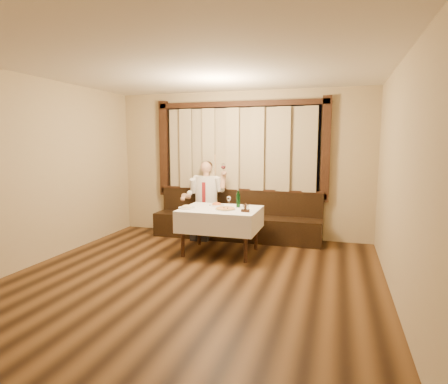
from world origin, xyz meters
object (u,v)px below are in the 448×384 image
(banquette, at_px, (237,222))
(cruet_caddy, at_px, (245,209))
(pasta_cream, at_px, (187,206))
(green_bottle, at_px, (238,200))
(dining_table, at_px, (220,215))
(pizza, at_px, (225,209))
(pasta_red, at_px, (217,203))
(seated_man, at_px, (205,194))

(banquette, distance_m, cruet_caddy, 1.40)
(pasta_cream, relative_size, green_bottle, 0.95)
(dining_table, relative_size, pizza, 3.86)
(pasta_red, bearing_deg, dining_table, -59.23)
(pasta_red, height_order, cruet_caddy, cruet_caddy)
(pasta_cream, bearing_deg, cruet_caddy, -2.29)
(pizza, bearing_deg, seated_man, 124.81)
(banquette, xyz_separation_m, pizza, (0.11, -1.12, 0.46))
(banquette, height_order, pasta_red, banquette)
(pasta_cream, relative_size, cruet_caddy, 2.05)
(pasta_red, relative_size, seated_man, 0.18)
(pizza, bearing_deg, dining_table, 140.05)
(dining_table, xyz_separation_m, pasta_red, (-0.15, 0.25, 0.14))
(banquette, distance_m, dining_table, 1.08)
(pasta_red, bearing_deg, pasta_cream, -133.26)
(pasta_cream, relative_size, seated_man, 0.19)
(pasta_red, xyz_separation_m, seated_man, (-0.45, 0.68, 0.06))
(pasta_red, bearing_deg, pizza, -52.75)
(pizza, relative_size, pasta_cream, 1.18)
(banquette, relative_size, seated_man, 2.17)
(cruet_caddy, bearing_deg, pasta_cream, -179.97)
(dining_table, xyz_separation_m, seated_man, (-0.60, 0.93, 0.20))
(green_bottle, relative_size, seated_man, 0.20)
(seated_man, bearing_deg, cruet_caddy, -46.59)
(pizza, xyz_separation_m, green_bottle, (0.14, 0.26, 0.11))
(banquette, distance_m, pasta_red, 0.92)
(banquette, distance_m, pizza, 1.21)
(dining_table, height_order, cruet_caddy, cruet_caddy)
(pizza, xyz_separation_m, pasta_red, (-0.26, 0.34, 0.02))
(green_bottle, xyz_separation_m, seated_man, (-0.86, 0.76, -0.03))
(pasta_red, relative_size, green_bottle, 0.90)
(pizza, bearing_deg, pasta_red, 127.25)
(pasta_red, xyz_separation_m, green_bottle, (0.40, -0.08, 0.09))
(pasta_cream, distance_m, green_bottle, 0.86)
(pasta_cream, bearing_deg, pizza, 5.67)
(banquette, bearing_deg, pizza, -84.24)
(green_bottle, bearing_deg, dining_table, -146.46)
(dining_table, distance_m, pasta_red, 0.32)
(pasta_cream, bearing_deg, pasta_red, 46.74)
(dining_table, distance_m, pizza, 0.19)
(pasta_cream, distance_m, cruet_caddy, 1.00)
(pasta_red, xyz_separation_m, cruet_caddy, (0.62, -0.45, 0.01))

